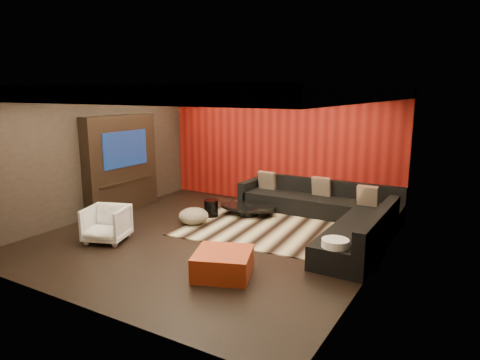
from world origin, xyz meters
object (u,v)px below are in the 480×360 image
Objects in this scene: drum_stool at (211,208)px; orange_ottoman at (223,263)px; white_side_table at (335,256)px; sectional_sofa at (332,214)px; coffee_table at (248,210)px; armchair at (107,224)px.

orange_ottoman is at bearing -52.49° from drum_stool.
white_side_table reaches higher than orange_ottoman.
sectional_sofa reaches higher than orange_ottoman.
coffee_table is 1.75× the size of armchair.
drum_stool is 3.58m from white_side_table.
armchair reaches higher than drum_stool.
white_side_table is (3.27, -1.45, 0.06)m from drum_stool.
armchair is 0.20× the size of sectional_sofa.
orange_ottoman reaches higher than coffee_table.
orange_ottoman is at bearing -101.66° from sectional_sofa.
drum_stool is 2.60m from sectional_sofa.
armchair is 4.42m from sectional_sofa.
armchair is (-2.65, 0.17, 0.15)m from orange_ottoman.
drum_stool is 0.70× the size of white_side_table.
sectional_sofa is (2.50, 0.70, 0.06)m from drum_stool.
white_side_table is 1.71m from orange_ottoman.
armchair is at bearing 176.36° from orange_ottoman.
coffee_table is at bearing 112.38° from orange_ottoman.
white_side_table is at bearing 34.51° from orange_ottoman.
coffee_table is at bearing 42.54° from armchair.
drum_stool is at bearing 127.51° from orange_ottoman.
white_side_table is at bearing -70.41° from sectional_sofa.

